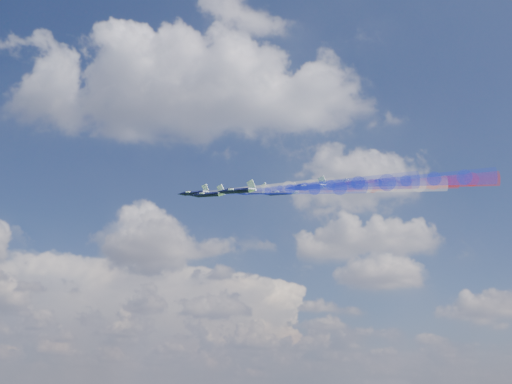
# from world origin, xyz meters

# --- Properties ---
(jet_lead) EXTENTS (13.65, 13.03, 6.22)m
(jet_lead) POSITION_xyz_m (-41.73, 7.07, 130.41)
(jet_lead) COLOR black
(trail_lead) EXTENTS (33.13, 20.40, 8.33)m
(trail_lead) POSITION_xyz_m (-21.87, -3.30, 127.91)
(trail_lead) COLOR white
(jet_inner_left) EXTENTS (13.65, 13.03, 6.22)m
(jet_inner_left) POSITION_xyz_m (-36.25, -6.17, 125.57)
(jet_inner_left) COLOR black
(trail_inner_left) EXTENTS (33.13, 20.40, 8.33)m
(trail_inner_left) POSITION_xyz_m (-16.39, -16.54, 123.07)
(trail_inner_left) COLOR #1B2AED
(jet_inner_right) EXTENTS (13.65, 13.03, 6.22)m
(jet_inner_right) POSITION_xyz_m (-26.10, 11.73, 132.00)
(jet_inner_right) COLOR black
(trail_inner_right) EXTENTS (33.13, 20.40, 8.33)m
(trail_inner_right) POSITION_xyz_m (-6.24, 1.37, 129.50)
(trail_inner_right) COLOR red
(jet_outer_left) EXTENTS (13.65, 13.03, 6.22)m
(jet_outer_left) POSITION_xyz_m (-28.25, -18.88, 122.17)
(jet_outer_left) COLOR black
(trail_outer_left) EXTENTS (33.13, 20.40, 8.33)m
(trail_outer_left) POSITION_xyz_m (-8.38, -29.25, 119.67)
(trail_outer_left) COLOR #1B2AED
(jet_center_third) EXTENTS (13.65, 13.03, 6.22)m
(jet_center_third) POSITION_xyz_m (-18.34, -3.26, 126.79)
(jet_center_third) COLOR black
(trail_center_third) EXTENTS (33.13, 20.40, 8.33)m
(trail_center_third) POSITION_xyz_m (1.52, -13.63, 124.29)
(trail_center_third) COLOR white
(jet_outer_right) EXTENTS (13.65, 13.03, 6.22)m
(jet_outer_right) POSITION_xyz_m (-10.89, 12.44, 132.67)
(jet_outer_right) COLOR black
(trail_outer_right) EXTENTS (33.13, 20.40, 8.33)m
(trail_outer_right) POSITION_xyz_m (8.98, 2.07, 130.17)
(trail_outer_right) COLOR red
(jet_rear_left) EXTENTS (13.65, 13.03, 6.22)m
(jet_rear_left) POSITION_xyz_m (-12.38, -16.05, 123.81)
(jet_rear_left) COLOR black
(trail_rear_left) EXTENTS (33.13, 20.40, 8.33)m
(trail_rear_left) POSITION_xyz_m (7.48, -26.42, 121.31)
(trail_rear_left) COLOR #1B2AED
(jet_rear_right) EXTENTS (13.65, 13.03, 6.22)m
(jet_rear_right) POSITION_xyz_m (-5.19, 1.20, 129.34)
(jet_rear_right) COLOR black
(trail_rear_right) EXTENTS (33.13, 20.40, 8.33)m
(trail_rear_right) POSITION_xyz_m (14.67, -9.17, 126.84)
(trail_rear_right) COLOR red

